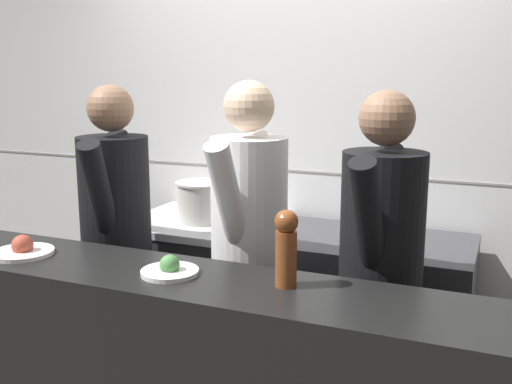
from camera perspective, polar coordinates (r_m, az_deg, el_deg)
name	(u,v)px	position (r m, az deg, el deg)	size (l,w,h in m)	color
wall_back_tiled	(297,145)	(3.55, 3.89, 4.49)	(8.00, 0.06, 2.60)	white
oven_range	(204,294)	(3.56, -4.99, -9.64)	(0.82, 0.71, 0.90)	#232326
prep_counter	(366,322)	(3.25, 10.45, -12.05)	(1.04, 0.65, 0.89)	#38383D
stock_pot	(201,201)	(3.36, -5.25, -0.83)	(0.28, 0.28, 0.23)	beige
mixing_bowl_steel	(396,235)	(3.07, 13.18, -4.03)	(0.28, 0.28, 0.07)	#B7BABF
plated_dish_main	(23,250)	(2.71, -21.32, -5.15)	(0.25, 0.25, 0.09)	white
plated_dish_appetiser	(170,269)	(2.31, -8.22, -7.32)	(0.22, 0.22, 0.08)	white
pepper_mill	(286,246)	(2.13, 2.89, -5.20)	(0.09, 0.09, 0.28)	brown
chef_head_cook	(117,238)	(3.02, -13.14, -4.25)	(0.43, 0.72, 1.67)	black
chef_sous	(249,248)	(2.72, -0.65, -5.40)	(0.35, 0.74, 1.69)	black
chef_line	(380,272)	(2.52, 11.76, -7.48)	(0.36, 0.73, 1.66)	black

